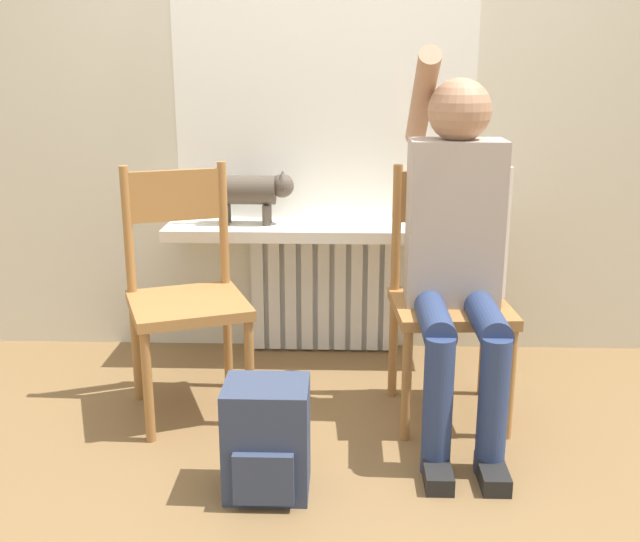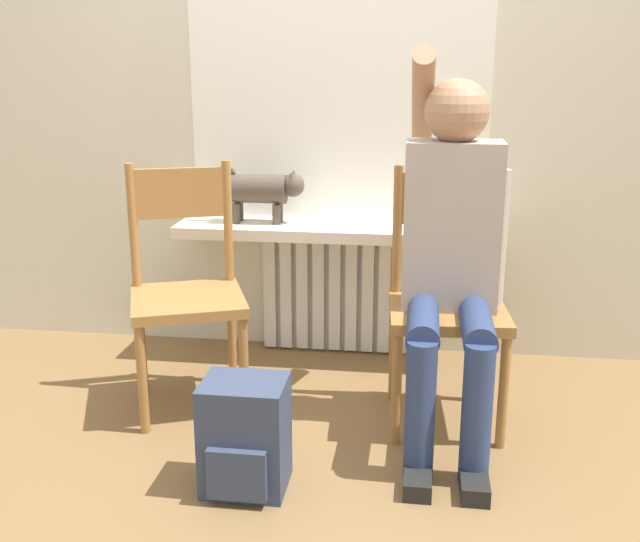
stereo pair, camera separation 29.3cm
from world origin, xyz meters
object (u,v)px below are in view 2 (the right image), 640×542
object	(u,v)px
chair_left	(186,287)
backpack	(245,436)
cat	(263,189)
chair_right	(447,297)
person	(452,243)

from	to	relation	value
chair_left	backpack	distance (m)	0.76
cat	backpack	world-z (taller)	cat
chair_right	person	bearing A→B (deg)	-91.96
chair_left	cat	size ratio (longest dim) A/B	1.97
chair_left	chair_right	xyz separation A→B (m)	(1.01, 0.00, 0.00)
chair_right	backpack	xyz separation A→B (m)	(-0.64, -0.60, -0.30)
chair_left	backpack	world-z (taller)	chair_left
chair_left	backpack	size ratio (longest dim) A/B	2.60
chair_left	chair_right	bearing A→B (deg)	-21.13
chair_left	chair_right	world-z (taller)	same
chair_right	backpack	bearing A→B (deg)	-140.61
cat	backpack	distance (m)	1.30
chair_left	person	bearing A→B (deg)	-27.58
chair_left	person	distance (m)	1.04
person	backpack	distance (m)	0.97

